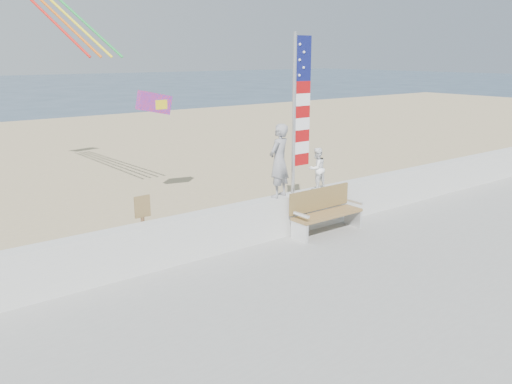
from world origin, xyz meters
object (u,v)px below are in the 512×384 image
child (317,169)px  flag (298,108)px  bench (325,211)px  adult (279,161)px

child → flag: flag is taller
child → flag: bearing=-1.2°
child → bench: 1.00m
adult → bench: 1.61m
bench → flag: bearing=134.5°
bench → flag: flag is taller
flag → adult: bearing=180.0°
adult → child: adult is taller
adult → bench: adult is taller
adult → flag: 1.23m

